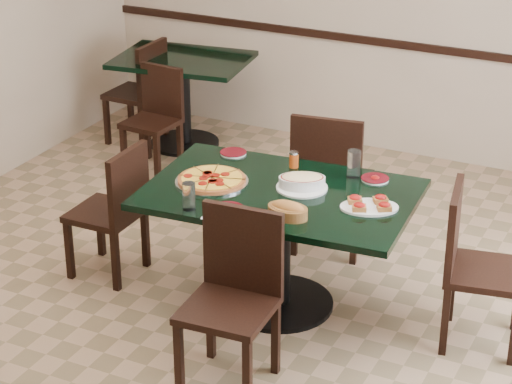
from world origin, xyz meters
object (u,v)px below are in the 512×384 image
at_px(chair_far, 330,175).
at_px(chair_near, 235,288).
at_px(pepperoni_pizza, 212,180).
at_px(back_table, 183,84).
at_px(main_table, 280,220).
at_px(back_chair_left, 143,87).
at_px(back_chair_near, 156,113).
at_px(bread_basket, 288,210).
at_px(chair_left, 116,206).
at_px(lasagna_casserole, 302,181).
at_px(chair_right, 471,258).
at_px(bruschetta_platter, 369,205).

xyz_separation_m(chair_far, chair_near, (0.09, -1.50, -0.02)).
height_order(chair_near, pepperoni_pizza, chair_near).
relative_size(back_table, chair_far, 1.16).
bearing_deg(main_table, back_chair_left, 134.09).
xyz_separation_m(chair_far, back_chair_left, (-2.11, 1.13, -0.07)).
xyz_separation_m(back_table, back_chair_near, (0.03, -0.48, -0.08)).
bearing_deg(bread_basket, chair_left, 174.77).
relative_size(back_chair_near, pepperoni_pizza, 1.88).
bearing_deg(chair_left, pepperoni_pizza, 93.30).
bearing_deg(bread_basket, back_chair_near, 140.27).
relative_size(back_table, bread_basket, 4.79).
height_order(chair_near, chair_left, chair_near).
relative_size(lasagna_casserole, bread_basket, 1.33).
bearing_deg(chair_far, back_chair_left, -36.17).
distance_m(back_table, chair_near, 3.31).
relative_size(back_chair_near, bread_basket, 3.38).
distance_m(chair_far, chair_near, 1.50).
height_order(pepperoni_pizza, lasagna_casserole, lasagna_casserole).
distance_m(chair_right, back_chair_left, 3.65).
height_order(chair_far, bread_basket, chair_far).
distance_m(back_chair_near, pepperoni_pizza, 2.10).
distance_m(chair_near, back_chair_near, 2.91).
bearing_deg(chair_right, bread_basket, 103.95).
relative_size(lasagna_casserole, bruschetta_platter, 0.81).
bearing_deg(main_table, chair_left, -178.66).
xyz_separation_m(main_table, back_chair_left, (-2.11, 1.88, -0.08)).
bearing_deg(pepperoni_pizza, chair_far, 63.51).
xyz_separation_m(pepperoni_pizza, bruschetta_platter, (0.94, 0.07, 0.01)).
height_order(lasagna_casserole, bread_basket, bread_basket).
distance_m(back_table, chair_left, 2.21).
xyz_separation_m(back_chair_left, pepperoni_pizza, (1.70, -1.95, 0.28)).
xyz_separation_m(main_table, chair_near, (0.09, -0.75, -0.04)).
bearing_deg(chair_right, main_table, 86.31).
height_order(main_table, chair_left, chair_left).
height_order(back_table, back_chair_near, back_chair_near).
xyz_separation_m(main_table, back_table, (-1.78, 1.99, -0.04)).
relative_size(main_table, bruschetta_platter, 4.09).
bearing_deg(lasagna_casserole, pepperoni_pizza, 171.00).
relative_size(pepperoni_pizza, lasagna_casserole, 1.35).
bearing_deg(chair_near, pepperoni_pizza, 122.85).
bearing_deg(chair_right, chair_far, 49.70).
bearing_deg(chair_left, chair_right, 96.04).
bearing_deg(back_table, back_chair_near, -93.87).
bearing_deg(chair_left, back_table, -160.95).
distance_m(back_chair_near, bruschetta_platter, 2.76).
bearing_deg(back_chair_left, chair_far, 63.54).
bearing_deg(back_chair_near, bread_basket, -39.04).
height_order(chair_right, lasagna_casserole, chair_right).
relative_size(main_table, chair_near, 1.68).
bearing_deg(chair_right, back_table, 46.75).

